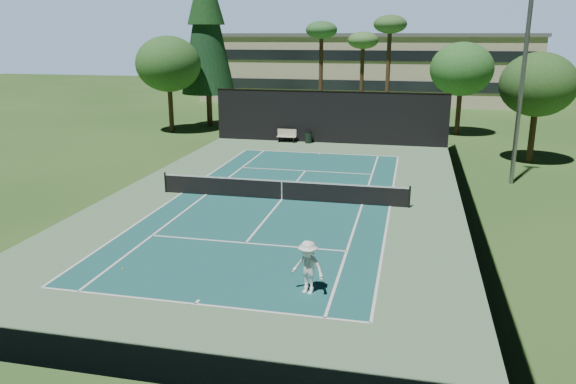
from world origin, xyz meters
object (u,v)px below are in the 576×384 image
tennis_ball_c (291,190)px  tennis_ball_d (250,187)px  player (308,267)px  tennis_ball_a (123,269)px  trash_bin (308,137)px  tennis_net (282,189)px  park_bench (287,135)px  tennis_ball_b (276,185)px

tennis_ball_c → tennis_ball_d: (-2.33, 0.14, -0.00)m
player → tennis_ball_a: player is taller
tennis_ball_a → trash_bin: size_ratio=0.08×
tennis_ball_c → trash_bin: 13.79m
trash_bin → tennis_net: bearing=-84.4°
park_bench → tennis_net: bearing=-78.2°
tennis_ball_a → park_bench: park_bench is taller
tennis_ball_a → trash_bin: 25.56m
player → trash_bin: size_ratio=1.92×
tennis_ball_c → park_bench: size_ratio=0.05×
tennis_net → player: size_ratio=7.12×
player → park_bench: 26.70m
tennis_net → park_bench: (-3.26, 15.59, -0.01)m
player → tennis_ball_b: 13.62m
park_bench → trash_bin: park_bench is taller
trash_bin → tennis_ball_a: bearing=-94.6°
tennis_ball_b → park_bench: bearing=100.1°
player → trash_bin: 26.30m
player → tennis_ball_a: 6.94m
player → tennis_ball_d: player is taller
trash_bin → tennis_ball_d: bearing=-93.1°
tennis_ball_a → tennis_ball_c: 12.33m
tennis_ball_b → tennis_ball_c: (1.01, -0.74, 0.00)m
tennis_ball_c → park_bench: (-3.32, 13.72, 0.51)m
tennis_ball_b → tennis_ball_d: bearing=-155.1°
player → trash_bin: player is taller
tennis_ball_b → trash_bin: (-0.57, 12.94, 0.44)m
player → tennis_ball_a: size_ratio=25.54×
player → tennis_ball_a: (-6.87, 0.38, -0.87)m
tennis_ball_d → park_bench: (-1.00, 13.58, 0.51)m
player → tennis_ball_b: (-4.25, 12.91, -0.87)m
tennis_ball_d → tennis_ball_a: bearing=-96.3°
tennis_ball_d → trash_bin: 13.58m
tennis_ball_a → park_bench: 25.51m
tennis_ball_a → park_bench: (0.32, 25.50, 0.51)m
tennis_net → tennis_ball_c: 1.94m
player → tennis_ball_a: bearing=-162.9°
tennis_ball_b → trash_bin: size_ratio=0.08×
tennis_ball_b → trash_bin: bearing=92.5°
park_bench → tennis_ball_d: bearing=-85.8°
tennis_ball_a → trash_bin: trash_bin is taller
tennis_ball_b → tennis_ball_d: (-1.31, -0.61, 0.00)m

